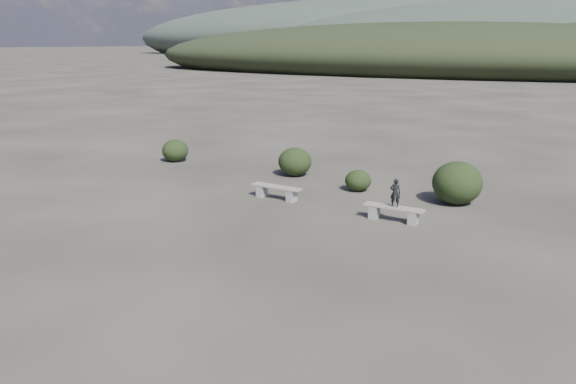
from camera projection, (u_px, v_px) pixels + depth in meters
The scene contains 8 objects.
ground at pixel (211, 270), 13.22m from camera, with size 1200.00×1200.00×0.00m, color #292520.
bench_left at pixel (276, 191), 19.12m from camera, with size 1.85×0.45×0.46m.
bench_right at pixel (394, 212), 16.74m from camera, with size 1.83×0.40×0.46m.
seated_person at pixel (395, 193), 16.57m from camera, with size 0.31×0.20×0.86m, color black.
shrub_b at pixel (295, 162), 22.44m from camera, with size 1.33×1.33×1.14m, color black.
shrub_c at pixel (358, 180), 20.18m from camera, with size 0.95×0.95×0.76m, color black.
shrub_d at pixel (457, 183), 18.47m from camera, with size 1.63×1.63×1.42m, color black.
shrub_f at pixel (175, 150), 25.16m from camera, with size 1.18×1.18×1.00m, color black.
Camera 1 is at (7.75, -9.72, 5.18)m, focal length 35.00 mm.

